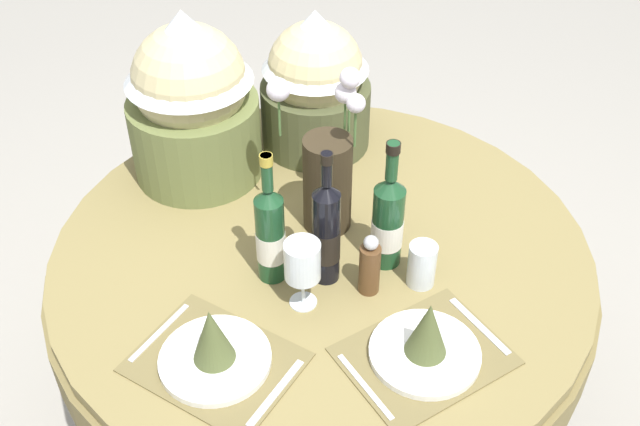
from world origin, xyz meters
TOP-DOWN VIEW (x-y plane):
  - ground at (0.00, 0.00)m, footprint 8.00×8.00m
  - dining_table at (0.00, 0.00)m, footprint 1.37×1.37m
  - place_setting_left at (-0.26, -0.34)m, footprint 0.43×0.41m
  - place_setting_right at (0.18, -0.37)m, footprint 0.42×0.38m
  - flower_vase at (0.02, 0.09)m, footprint 0.22×0.13m
  - wine_bottle_left at (-0.13, -0.09)m, footprint 0.07×0.07m
  - wine_bottle_centre at (0.15, -0.07)m, footprint 0.08×0.08m
  - wine_bottle_right at (-0.00, -0.11)m, footprint 0.07×0.07m
  - wine_glass_left at (-0.06, -0.19)m, footprint 0.08×0.08m
  - tumbler_near_left at (0.22, -0.15)m, footprint 0.07×0.07m
  - pepper_mill at (0.09, -0.16)m, footprint 0.05×0.05m
  - gift_tub_back_left at (-0.31, 0.35)m, footprint 0.35×0.35m
  - gift_tub_back_centre at (0.03, 0.46)m, footprint 0.31×0.31m

SIDE VIEW (x-z plane):
  - ground at x=0.00m, z-range 0.00..0.00m
  - dining_table at x=0.00m, z-range 0.24..0.99m
  - place_setting_left at x=-0.26m, z-range 0.72..0.88m
  - place_setting_right at x=0.18m, z-range 0.72..0.88m
  - tumbler_near_left at x=0.22m, z-range 0.75..0.86m
  - pepper_mill at x=0.09m, z-range 0.74..0.91m
  - wine_bottle_centre at x=0.15m, z-range 0.70..1.05m
  - wine_glass_left at x=-0.06m, z-range 0.79..0.97m
  - wine_bottle_left at x=-0.13m, z-range 0.71..1.06m
  - wine_bottle_right at x=0.00m, z-range 0.71..1.07m
  - flower_vase at x=0.02m, z-range 0.70..1.13m
  - gift_tub_back_centre at x=0.03m, z-range 0.76..1.18m
  - gift_tub_back_left at x=-0.31m, z-range 0.76..1.24m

